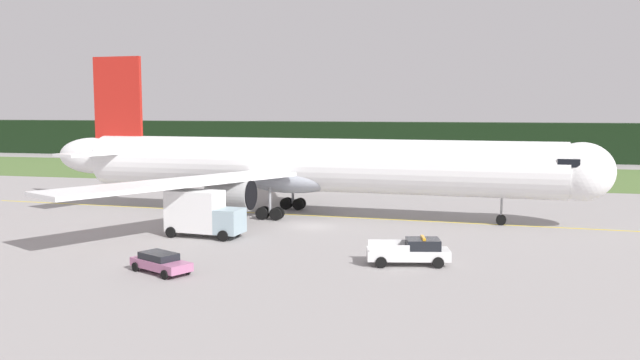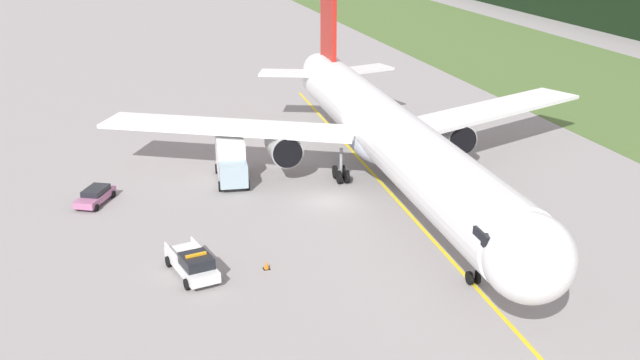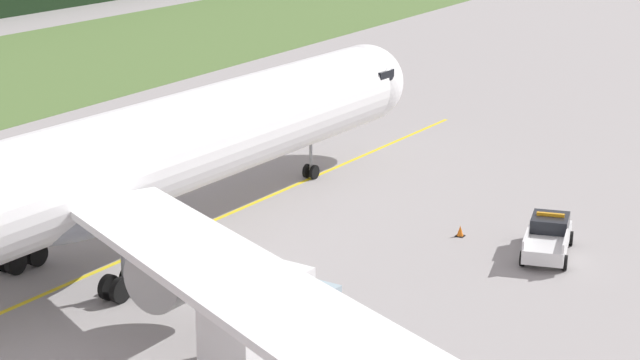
# 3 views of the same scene
# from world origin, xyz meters

# --- Properties ---
(ground) EXTENTS (320.00, 320.00, 0.00)m
(ground) POSITION_xyz_m (0.00, 0.00, 0.00)
(ground) COLOR gray
(grass_verge) EXTENTS (320.00, 34.50, 0.04)m
(grass_verge) POSITION_xyz_m (0.00, 48.85, 0.02)
(grass_verge) COLOR #506D35
(grass_verge) RESTS_ON ground
(distant_tree_line) EXTENTS (288.00, 6.79, 7.63)m
(distant_tree_line) POSITION_xyz_m (0.00, 80.59, 3.82)
(distant_tree_line) COLOR black
(distant_tree_line) RESTS_ON ground
(taxiway_centerline_main) EXTENTS (75.02, 3.92, 0.01)m
(taxiway_centerline_main) POSITION_xyz_m (-1.02, 5.69, 0.00)
(taxiway_centerline_main) COLOR yellow
(taxiway_centerline_main) RESTS_ON ground
(airliner) EXTENTS (56.65, 48.86, 15.97)m
(airliner) POSITION_xyz_m (-1.75, 5.73, 4.93)
(airliner) COLOR white
(airliner) RESTS_ON ground
(ops_pickup_truck) EXTENTS (5.86, 3.23, 1.94)m
(ops_pickup_truck) POSITION_xyz_m (10.54, -12.66, 0.90)
(ops_pickup_truck) COLOR silver
(ops_pickup_truck) RESTS_ON ground
(catering_truck) EXTENTS (6.59, 3.18, 3.98)m
(catering_truck) POSITION_xyz_m (-7.30, -6.96, 1.97)
(catering_truck) COLOR #94ACB7
(catering_truck) RESTS_ON ground
(staff_car) EXTENTS (4.76, 3.54, 1.30)m
(staff_car) POSITION_xyz_m (-4.94, -18.80, 0.70)
(staff_car) COLOR #AB638C
(staff_car) RESTS_ON ground
(apron_cone) EXTENTS (0.47, 0.47, 0.59)m
(apron_cone) POSITION_xyz_m (10.92, -7.73, 0.29)
(apron_cone) COLOR black
(apron_cone) RESTS_ON ground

